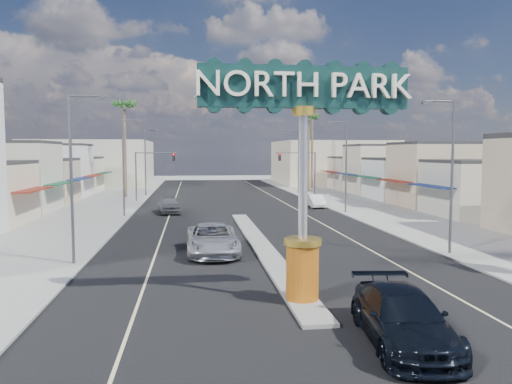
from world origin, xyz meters
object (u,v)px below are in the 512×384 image
object	(u,v)px
palm_right_mid	(309,121)
suv_left	(212,239)
car_parked_right	(316,201)
streetlight_l_far	(147,159)
streetlight_r_near	(450,168)
traffic_signal_left	(151,166)
suv_right	(403,317)
traffic_signal_right	(301,166)
streetlight_l_mid	(125,162)
palm_right_far	(312,112)
streetlight_r_mid	(345,162)
gateway_sign	(303,154)
palm_left_far	(124,110)
car_parked_left	(169,205)
streetlight_l_near	(74,170)
streetlight_r_far	(297,159)

from	to	relation	value
palm_right_mid	suv_left	xyz separation A→B (m)	(-16.17, -44.01, -9.71)
car_parked_right	streetlight_l_far	bearing A→B (deg)	142.44
streetlight_r_near	traffic_signal_left	bearing A→B (deg)	119.99
suv_left	suv_right	xyz separation A→B (m)	(5.35, -14.57, -0.04)
traffic_signal_right	streetlight_l_mid	size ratio (longest dim) A/B	0.67
streetlight_l_far	palm_right_mid	size ratio (longest dim) A/B	0.74
palm_right_far	streetlight_r_near	bearing A→B (deg)	-95.02
streetlight_r_near	palm_right_far	xyz separation A→B (m)	(4.57, 52.00, 7.32)
palm_right_far	suv_left	world-z (taller)	palm_right_far
streetlight_r_mid	gateway_sign	bearing A→B (deg)	-110.42
streetlight_l_far	suv_left	bearing A→B (deg)	-79.71
streetlight_r_mid	car_parked_right	xyz separation A→B (m)	(-1.43, 5.58, -4.37)
palm_left_far	suv_left	world-z (taller)	palm_left_far
streetlight_r_near	suv_left	world-z (taller)	streetlight_r_near
gateway_sign	streetlight_l_far	size ratio (longest dim) A/B	1.02
streetlight_r_mid	suv_right	bearing A→B (deg)	-104.21
palm_right_mid	suv_right	size ratio (longest dim) A/B	2.07
traffic_signal_right	traffic_signal_left	bearing A→B (deg)	180.00
gateway_sign	car_parked_left	xyz separation A→B (m)	(-6.58, 30.34, -5.09)
palm_right_mid	suv_left	distance (m)	47.88
traffic_signal_right	car_parked_right	xyz separation A→B (m)	(-0.18, -8.42, -3.58)
gateway_sign	suv_right	size ratio (longest dim) A/B	1.56
traffic_signal_right	streetlight_r_near	world-z (taller)	streetlight_r_near
gateway_sign	suv_right	world-z (taller)	gateway_sign
streetlight_l_mid	suv_right	bearing A→B (deg)	-68.84
streetlight_l_far	suv_right	distance (m)	56.18
suv_left	traffic_signal_right	bearing A→B (deg)	68.30
palm_right_mid	car_parked_right	size ratio (longest dim) A/B	2.87
streetlight_l_near	streetlight_l_far	world-z (taller)	same
streetlight_r_far	car_parked_right	world-z (taller)	streetlight_r_far
traffic_signal_right	palm_left_far	world-z (taller)	palm_left_far
streetlight_r_far	suv_left	world-z (taller)	streetlight_r_far
streetlight_r_far	streetlight_l_mid	bearing A→B (deg)	-133.48
traffic_signal_right	palm_right_far	bearing A→B (deg)	72.10
gateway_sign	palm_left_far	size ratio (longest dim) A/B	0.70
palm_right_mid	car_parked_left	xyz separation A→B (m)	(-19.58, -23.68, -9.76)
palm_left_far	car_parked_left	bearing A→B (deg)	-70.04
streetlight_r_mid	suv_left	world-z (taller)	streetlight_r_mid
traffic_signal_left	palm_right_mid	xyz separation A→B (m)	(22.18, 12.01, 6.33)
gateway_sign	palm_right_far	xyz separation A→B (m)	(15.00, 60.02, 6.46)
streetlight_l_mid	streetlight_r_far	bearing A→B (deg)	46.52
palm_right_far	suv_right	world-z (taller)	palm_right_far
streetlight_r_near	car_parked_left	xyz separation A→B (m)	(-17.01, 22.32, -4.23)
palm_left_far	car_parked_left	distance (m)	21.62
streetlight_l_near	car_parked_right	bearing A→B (deg)	52.78
traffic_signal_left	suv_left	size ratio (longest dim) A/B	0.93
gateway_sign	streetlight_r_far	bearing A→B (deg)	78.22
streetlight_r_near	suv_left	distance (m)	14.37
traffic_signal_left	palm_right_far	distance (m)	31.22
gateway_sign	streetlight_l_far	distance (m)	51.10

